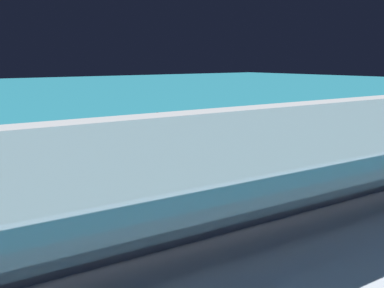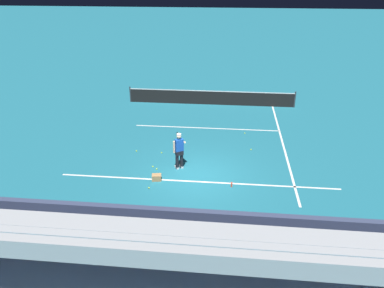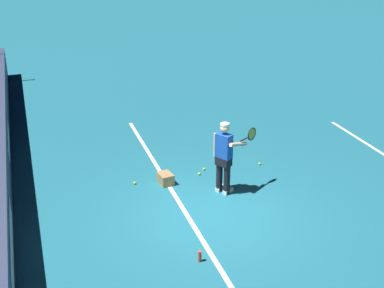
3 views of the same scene
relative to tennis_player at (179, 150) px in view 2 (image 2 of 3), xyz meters
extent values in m
plane|color=#1E6B7F|center=(0.92, -0.63, -0.89)|extent=(160.00, 160.00, 0.00)
cube|color=white|center=(0.92, -1.13, -0.89)|extent=(12.00, 0.10, 0.01)
cube|color=white|center=(5.03, 3.37, -0.89)|extent=(0.10, 12.00, 0.01)
cube|color=white|center=(0.92, 4.87, -0.89)|extent=(8.22, 0.10, 0.01)
cube|color=#384260|center=(0.92, -4.80, -0.34)|extent=(25.67, 0.24, 1.10)
cube|color=silver|center=(1.61, -4.68, -0.29)|extent=(2.80, 0.01, 0.44)
cube|color=silver|center=(-3.33, -4.68, -0.29)|extent=(2.20, 0.01, 0.40)
cube|color=#9EA3A8|center=(0.92, -7.40, -0.34)|extent=(24.38, 4.00, 1.10)
cube|color=#2D5BAD|center=(0.92, -5.80, 0.29)|extent=(23.89, 0.40, 0.12)
cube|color=#9EA3A8|center=(0.92, -6.08, 0.43)|extent=(24.38, 0.24, 0.45)
cube|color=#2D5BAD|center=(0.92, -6.60, 0.74)|extent=(23.89, 0.40, 0.12)
cube|color=#9EA3A8|center=(0.92, -6.88, 0.88)|extent=(24.38, 0.24, 0.45)
cube|color=#2D5BAD|center=(0.92, -7.40, 1.19)|extent=(23.89, 0.40, 0.12)
cube|color=#9EA3A8|center=(0.92, -7.68, 1.33)|extent=(24.38, 0.24, 0.45)
cube|color=#2D5BAD|center=(0.92, -8.20, 1.64)|extent=(23.89, 0.40, 0.12)
cube|color=#9EA3A8|center=(0.92, -8.48, 1.78)|extent=(24.38, 0.24, 0.45)
cube|color=#2D5BAD|center=(0.92, -9.00, 2.09)|extent=(23.89, 0.40, 0.12)
cube|color=#9EA3A8|center=(0.92, -9.28, 2.23)|extent=(24.38, 0.24, 0.45)
cylinder|color=black|center=(-0.09, -0.08, -0.45)|extent=(0.15, 0.15, 0.88)
cylinder|color=black|center=(0.10, 0.03, -0.45)|extent=(0.15, 0.15, 0.88)
cube|color=white|center=(-0.12, -0.03, -0.85)|extent=(0.24, 0.30, 0.09)
cube|color=white|center=(0.07, 0.08, -0.85)|extent=(0.24, 0.30, 0.09)
cube|color=black|center=(0.01, -0.03, -0.09)|extent=(0.40, 0.36, 0.20)
cube|color=#194CB2|center=(0.01, -0.03, 0.28)|extent=(0.42, 0.36, 0.58)
sphere|color=beige|center=(0.00, -0.02, 0.71)|extent=(0.21, 0.21, 0.21)
cylinder|color=white|center=(0.00, -0.02, 0.80)|extent=(0.20, 0.20, 0.05)
cylinder|color=beige|center=(-0.20, -0.15, 0.24)|extent=(0.09, 0.09, 0.56)
cylinder|color=beige|center=(0.12, 0.27, 0.33)|extent=(0.38, 0.55, 0.24)
cylinder|color=black|center=(-0.01, 0.48, 0.38)|extent=(0.18, 0.27, 0.03)
torus|color=black|center=(-0.15, 0.72, 0.42)|extent=(0.18, 0.28, 0.31)
cylinder|color=#D6D14C|center=(-0.15, 0.72, 0.42)|extent=(0.14, 0.24, 0.27)
cube|color=#A87F51|center=(-0.83, -1.17, -0.76)|extent=(0.44, 0.36, 0.26)
sphere|color=#CCE533|center=(-1.22, -0.06, -0.86)|extent=(0.07, 0.07, 0.07)
sphere|color=#CCE533|center=(-2.36, 1.47, -0.86)|extent=(0.07, 0.07, 0.07)
sphere|color=#CCE533|center=(3.34, 2.22, -0.86)|extent=(0.07, 0.07, 0.07)
sphere|color=#CCE533|center=(-1.01, -0.26, -0.86)|extent=(0.07, 0.07, 0.07)
sphere|color=#CCE533|center=(-1.02, -1.89, -0.86)|extent=(0.07, 0.07, 0.07)
sphere|color=#CCE533|center=(3.08, 4.28, -0.86)|extent=(0.07, 0.07, 0.07)
sphere|color=#CCE533|center=(-1.08, 1.41, -0.86)|extent=(0.07, 0.07, 0.07)
cylinder|color=#EA4C33|center=(2.39, -1.41, -0.78)|extent=(0.07, 0.07, 0.22)
cylinder|color=#33383D|center=(-4.58, 9.02, -0.36)|extent=(0.09, 0.09, 1.07)
cylinder|color=#33383D|center=(6.42, 9.02, -0.36)|extent=(0.09, 0.09, 1.07)
cube|color=black|center=(0.92, 9.02, -0.44)|extent=(11.00, 0.02, 0.91)
cube|color=white|center=(0.92, 9.02, 0.04)|extent=(11.00, 0.04, 0.05)
camera|label=1|loc=(-7.89, -11.89, 2.80)|focal=50.00mm
camera|label=2|loc=(2.12, -14.92, 7.37)|focal=35.00mm
camera|label=3|loc=(10.22, -4.12, 5.04)|focal=50.00mm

